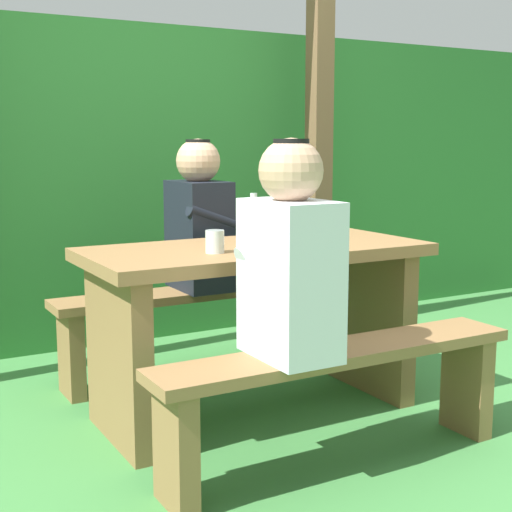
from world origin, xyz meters
name	(u,v)px	position (x,y,z in m)	size (l,w,h in m)	color
ground_plane	(256,412)	(0.00, 0.00, 0.00)	(12.00, 12.00, 0.00)	#3E803E
hedge_backdrop	(118,182)	(0.00, 1.70, 0.89)	(6.40, 0.75, 1.78)	#2C702E
pergola_post_right	(319,153)	(0.99, 1.01, 1.07)	(0.12, 0.12, 2.14)	brown
picnic_table	(256,300)	(0.00, 0.00, 0.49)	(1.40, 0.64, 0.72)	olive
bench_near	(339,381)	(0.00, -0.59, 0.31)	(1.40, 0.24, 0.43)	olive
bench_far	(197,313)	(0.00, 0.59, 0.31)	(1.40, 0.24, 0.43)	olive
person_white_shirt	(290,258)	(-0.20, -0.58, 0.76)	(0.25, 0.35, 0.72)	silver
person_black_coat	(199,221)	(0.02, 0.58, 0.76)	(0.25, 0.35, 0.72)	black
drinking_glass	(215,242)	(-0.24, -0.10, 0.76)	(0.07, 0.07, 0.09)	silver
bottle_left	(254,224)	(0.00, 0.02, 0.80)	(0.06, 0.06, 0.21)	silver
bottle_right	(299,221)	(0.18, -0.05, 0.81)	(0.06, 0.06, 0.24)	silver
cell_phone	(254,249)	(-0.08, -0.12, 0.72)	(0.07, 0.14, 0.01)	black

